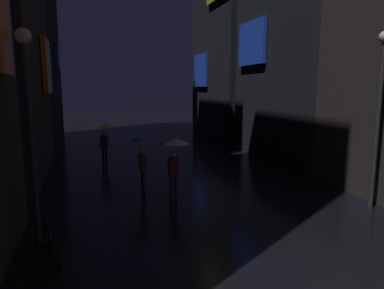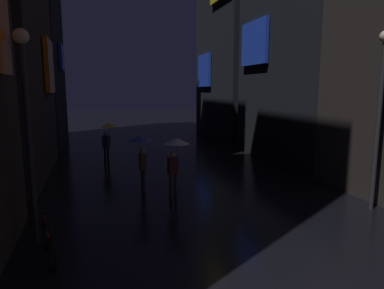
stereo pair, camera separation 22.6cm
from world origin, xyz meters
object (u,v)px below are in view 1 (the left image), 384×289
streetlamp_right_near (379,101)px  streetlamp_left_near (29,113)px  pedestrian_midstreet_left_blue (141,148)px  bicycle_parked_at_storefront (52,243)px  pedestrian_near_crossing_clear (176,151)px  pedestrian_foreground_right_yellow (106,132)px

streetlamp_right_near → streetlamp_left_near: streetlamp_right_near is taller
pedestrian_midstreet_left_blue → bicycle_parked_at_storefront: 5.59m
pedestrian_near_crossing_clear → pedestrian_foreground_right_yellow: 6.67m
pedestrian_foreground_right_yellow → streetlamp_right_near: 12.32m
pedestrian_midstreet_left_blue → pedestrian_near_crossing_clear: bearing=-44.9°
bicycle_parked_at_storefront → streetlamp_right_near: streetlamp_right_near is taller
pedestrian_near_crossing_clear → streetlamp_right_near: size_ratio=0.38×
pedestrian_midstreet_left_blue → streetlamp_left_near: size_ratio=0.41×
pedestrian_near_crossing_clear → pedestrian_midstreet_left_blue: 1.52m
bicycle_parked_at_storefront → pedestrian_midstreet_left_blue: bearing=59.3°
pedestrian_near_crossing_clear → streetlamp_left_near: bearing=-147.8°
pedestrian_foreground_right_yellow → pedestrian_midstreet_left_blue: bearing=-79.8°
pedestrian_midstreet_left_blue → streetlamp_right_near: bearing=-30.9°
pedestrian_near_crossing_clear → bicycle_parked_at_storefront: bearing=-136.9°
pedestrian_midstreet_left_blue → streetlamp_left_near: streetlamp_left_near is taller
pedestrian_midstreet_left_blue → pedestrian_foreground_right_yellow: bearing=100.2°
pedestrian_near_crossing_clear → pedestrian_foreground_right_yellow: size_ratio=1.00×
pedestrian_near_crossing_clear → streetlamp_right_near: streetlamp_right_near is taller
pedestrian_midstreet_left_blue → bicycle_parked_at_storefront: pedestrian_midstreet_left_blue is taller
bicycle_parked_at_storefront → streetlamp_left_near: size_ratio=0.34×
pedestrian_near_crossing_clear → bicycle_parked_at_storefront: size_ratio=1.19×
pedestrian_near_crossing_clear → pedestrian_midstreet_left_blue: size_ratio=1.00×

